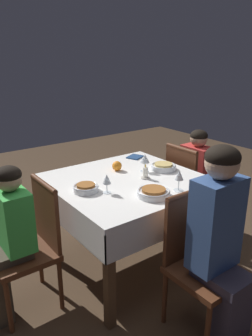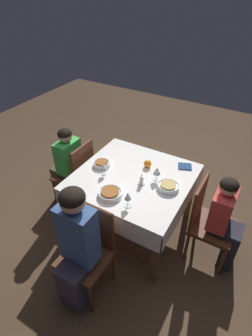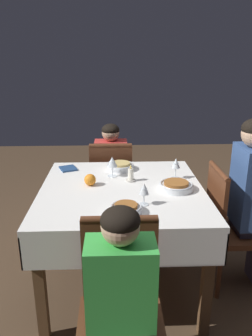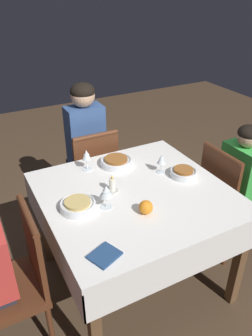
% 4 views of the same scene
% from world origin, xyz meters
% --- Properties ---
extents(ground_plane, '(8.00, 8.00, 0.00)m').
position_xyz_m(ground_plane, '(0.00, 0.00, 0.00)').
color(ground_plane, '#4C3826').
extents(dining_table, '(1.14, 1.10, 0.77)m').
position_xyz_m(dining_table, '(0.00, 0.00, 0.67)').
color(dining_table, white).
rests_on(dining_table, ground_plane).
extents(chair_north, '(0.41, 0.41, 0.90)m').
position_xyz_m(chair_north, '(0.02, 0.77, 0.49)').
color(chair_north, '#562D19').
rests_on(chair_north, ground_plane).
extents(chair_east, '(0.41, 0.41, 0.90)m').
position_xyz_m(chair_east, '(0.79, -0.03, 0.49)').
color(chair_east, '#562D19').
rests_on(chair_east, ground_plane).
extents(chair_west, '(0.41, 0.41, 0.90)m').
position_xyz_m(chair_west, '(-0.79, -0.08, 0.49)').
color(chair_west, '#562D19').
rests_on(chair_west, ground_plane).
extents(person_adult_denim, '(0.30, 0.34, 1.24)m').
position_xyz_m(person_adult_denim, '(0.02, 0.92, 0.70)').
color(person_adult_denim, '#383342').
rests_on(person_adult_denim, ground_plane).
extents(person_child_green, '(0.33, 0.30, 1.05)m').
position_xyz_m(person_child_green, '(0.95, -0.03, 0.58)').
color(person_child_green, '#4C4233').
rests_on(person_child_green, ground_plane).
extents(person_child_red, '(0.33, 0.30, 1.03)m').
position_xyz_m(person_child_red, '(-0.95, -0.08, 0.57)').
color(person_child_red, '#282833').
rests_on(person_child_red, ground_plane).
extents(bowl_north, '(0.23, 0.23, 0.06)m').
position_xyz_m(bowl_north, '(0.05, 0.36, 0.80)').
color(bowl_north, silver).
rests_on(bowl_north, dining_table).
extents(wine_glass_north, '(0.07, 0.07, 0.15)m').
position_xyz_m(wine_glass_north, '(-0.16, 0.39, 0.88)').
color(wine_glass_north, white).
rests_on(wine_glass_north, dining_table).
extents(bowl_east, '(0.18, 0.18, 0.06)m').
position_xyz_m(bowl_east, '(0.38, 0.01, 0.80)').
color(bowl_east, silver).
rests_on(bowl_east, dining_table).
extents(wine_glass_east, '(0.06, 0.06, 0.14)m').
position_xyz_m(wine_glass_east, '(0.27, 0.12, 0.87)').
color(wine_glass_east, white).
rests_on(wine_glass_east, dining_table).
extents(bowl_west, '(0.21, 0.21, 0.06)m').
position_xyz_m(bowl_west, '(-0.38, 0.00, 0.80)').
color(bowl_west, silver).
rests_on(bowl_west, dining_table).
extents(wine_glass_west, '(0.08, 0.08, 0.15)m').
position_xyz_m(wine_glass_west, '(-0.23, -0.06, 0.88)').
color(wine_glass_west, white).
rests_on(wine_glass_west, dining_table).
extents(candle_centerpiece, '(0.07, 0.07, 0.12)m').
position_xyz_m(candle_centerpiece, '(-0.13, 0.07, 0.81)').
color(candle_centerpiece, beige).
rests_on(candle_centerpiece, dining_table).
extents(orange_fruit, '(0.08, 0.08, 0.08)m').
position_xyz_m(orange_fruit, '(-0.05, -0.22, 0.81)').
color(orange_fruit, orange).
rests_on(orange_fruit, dining_table).
extents(napkin_red_folded, '(0.17, 0.16, 0.01)m').
position_xyz_m(napkin_red_folded, '(-0.40, -0.41, 0.78)').
color(napkin_red_folded, navy).
rests_on(napkin_red_folded, dining_table).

